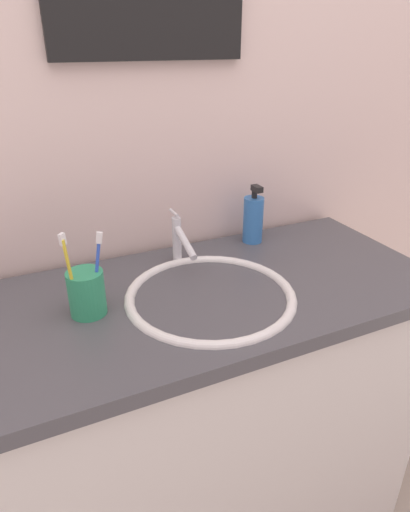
# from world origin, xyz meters

# --- Properties ---
(tiled_wall_back) EXTENTS (2.38, 0.04, 2.40)m
(tiled_wall_back) POSITION_xyz_m (0.00, 0.30, 1.20)
(tiled_wall_back) COLOR beige
(tiled_wall_back) RESTS_ON ground
(vanity_counter) EXTENTS (1.18, 0.52, 0.85)m
(vanity_counter) POSITION_xyz_m (0.00, 0.00, 0.43)
(vanity_counter) COLOR silver
(vanity_counter) RESTS_ON ground
(sink_basin) EXTENTS (0.40, 0.40, 0.12)m
(sink_basin) POSITION_xyz_m (0.01, -0.03, 0.81)
(sink_basin) COLOR white
(sink_basin) RESTS_ON vanity_counter
(faucet) EXTENTS (0.02, 0.16, 0.13)m
(faucet) POSITION_xyz_m (0.01, 0.16, 0.92)
(faucet) COLOR silver
(faucet) RESTS_ON sink_basin
(toothbrush_cup) EXTENTS (0.08, 0.08, 0.10)m
(toothbrush_cup) POSITION_xyz_m (-0.25, 0.02, 0.90)
(toothbrush_cup) COLOR #2D9966
(toothbrush_cup) RESTS_ON vanity_counter
(toothbrush_yellow) EXTENTS (0.03, 0.02, 0.19)m
(toothbrush_yellow) POSITION_xyz_m (-0.28, -0.00, 0.96)
(toothbrush_yellow) COLOR yellow
(toothbrush_yellow) RESTS_ON toothbrush_cup
(toothbrush_blue) EXTENTS (0.04, 0.02, 0.18)m
(toothbrush_blue) POSITION_xyz_m (-0.23, 0.01, 0.96)
(toothbrush_blue) COLOR blue
(toothbrush_blue) RESTS_ON toothbrush_cup
(soap_dispenser) EXTENTS (0.06, 0.06, 0.17)m
(soap_dispenser) POSITION_xyz_m (0.26, 0.20, 0.92)
(soap_dispenser) COLOR #3372BF
(soap_dispenser) RESTS_ON vanity_counter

